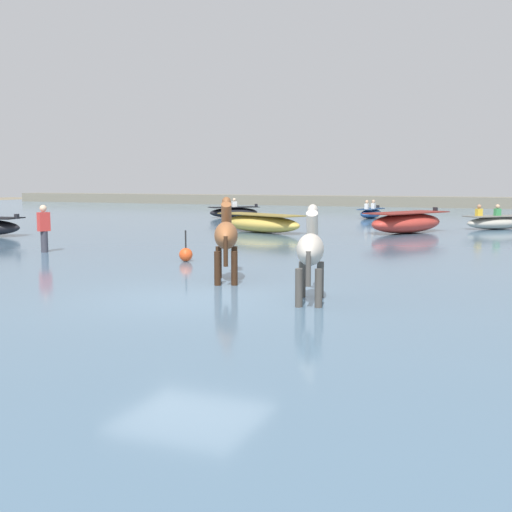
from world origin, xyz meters
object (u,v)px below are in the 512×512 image
boat_near_starboard (234,212)px  person_onlooker_right (44,232)px  boat_far_inshore (371,213)px  horse_lead_chestnut (226,237)px  boat_mid_outer (261,223)px  horse_trailing_pinto (310,252)px  boat_distant_east (407,223)px  channel_buoy (186,254)px  boat_distant_west (497,222)px

boat_near_starboard → person_onlooker_right: size_ratio=1.67×
boat_far_inshore → horse_lead_chestnut: bearing=-84.7°
boat_mid_outer → boat_near_starboard: 10.29m
horse_trailing_pinto → person_onlooker_right: (-9.40, 4.37, -0.26)m
boat_distant_east → boat_near_starboard: bearing=146.8°
boat_near_starboard → boat_mid_outer: bearing=-59.7°
horse_lead_chestnut → horse_trailing_pinto: 2.74m
boat_distant_east → channel_buoy: (-3.68, -11.31, -0.23)m
boat_near_starboard → person_onlooker_right: 18.09m
horse_trailing_pinto → boat_far_inshore: size_ratio=0.71×
boat_far_inshore → channel_buoy: 20.80m
horse_trailing_pinto → boat_distant_west: (2.24, 18.82, -0.56)m
horse_lead_chestnut → person_onlooker_right: (-7.11, 2.86, -0.30)m
boat_mid_outer → boat_far_inshore: (1.89, 11.42, -0.09)m
horse_lead_chestnut → boat_far_inshore: 23.47m
person_onlooker_right → channel_buoy: 4.80m
boat_distant_west → boat_distant_east: size_ratio=0.68×
horse_trailing_pinto → channel_buoy: 6.19m
horse_trailing_pinto → person_onlooker_right: horse_trailing_pinto is taller
horse_trailing_pinto → boat_distant_west: bearing=83.2°
boat_distant_west → boat_far_inshore: size_ratio=1.06×
horse_lead_chestnut → boat_mid_outer: (-4.07, 11.94, -0.54)m
horse_lead_chestnut → person_onlooker_right: size_ratio=1.21×
horse_trailing_pinto → boat_distant_east: size_ratio=0.46×
horse_trailing_pinto → channel_buoy: bearing=138.7°
boat_mid_outer → person_onlooker_right: bearing=-108.5°
boat_distant_west → boat_near_starboard: 14.24m
person_onlooker_right → boat_distant_east: bearing=52.5°
boat_distant_west → channel_buoy: bearing=-114.9°
boat_far_inshore → boat_near_starboard: bearing=-160.3°
horse_lead_chestnut → channel_buoy: size_ratio=2.49×
horse_lead_chestnut → boat_far_inshore: size_ratio=0.74×
horse_lead_chestnut → boat_distant_east: 13.94m
horse_trailing_pinto → boat_mid_outer: bearing=115.3°
boat_distant_east → boat_mid_outer: bearing=-160.4°
boat_far_inshore → channel_buoy: boat_far_inshore is taller
horse_lead_chestnut → boat_distant_east: horse_lead_chestnut is taller
boat_distant_west → horse_trailing_pinto: bearing=-96.8°
horse_trailing_pinto → person_onlooker_right: bearing=155.1°
horse_lead_chestnut → boat_distant_west: 17.91m
horse_trailing_pinto → boat_far_inshore: horse_trailing_pinto is taller
boat_distant_east → channel_buoy: bearing=-108.0°
boat_distant_east → boat_far_inshore: (-3.52, 9.49, -0.13)m
person_onlooker_right → boat_near_starboard: bearing=96.9°
boat_distant_west → boat_near_starboard: boat_near_starboard is taller
boat_far_inshore → person_onlooker_right: (-4.93, -20.50, 0.33)m
boat_distant_east → person_onlooker_right: size_ratio=2.54×
boat_near_starboard → channel_buoy: 19.54m
boat_near_starboard → person_onlooker_right: person_onlooker_right is taller
boat_distant_west → channel_buoy: 16.28m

